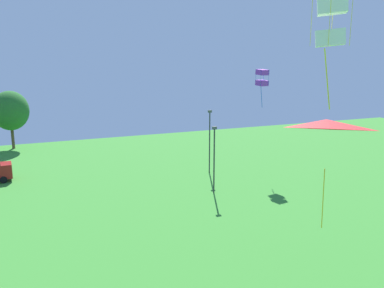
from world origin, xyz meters
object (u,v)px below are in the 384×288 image
light_post_0 (214,156)px  kite_flying_4 (262,78)px  kite_flying_1 (331,22)px  light_post_1 (210,138)px  kite_flying_3 (325,142)px  treeline_tree_3 (10,111)px

light_post_0 → kite_flying_4: bearing=31.5°
light_post_0 → kite_flying_1: bearing=-98.7°
kite_flying_1 → light_post_1: size_ratio=0.75×
kite_flying_1 → kite_flying_3: size_ratio=1.02×
treeline_tree_3 → light_post_0: bearing=-58.8°
kite_flying_3 → light_post_1: kite_flying_3 is taller
light_post_0 → treeline_tree_3: bearing=121.2°
kite_flying_3 → treeline_tree_3: treeline_tree_3 is taller
light_post_1 → kite_flying_1: bearing=-102.5°
kite_flying_3 → treeline_tree_3: (-15.81, 38.44, -1.96)m
kite_flying_1 → kite_flying_3: kite_flying_1 is taller
kite_flying_3 → kite_flying_4: (7.11, 17.24, 2.56)m
light_post_1 → kite_flying_3: bearing=-96.5°
light_post_0 → kite_flying_3: bearing=-88.9°
kite_flying_1 → light_post_0: 18.28m
kite_flying_3 → treeline_tree_3: bearing=112.4°
light_post_0 → treeline_tree_3: (-15.57, 25.70, 1.57)m
kite_flying_4 → kite_flying_3: bearing=-112.4°
kite_flying_1 → treeline_tree_3: size_ratio=0.64×
kite_flying_4 → light_post_1: 7.75m
treeline_tree_3 → kite_flying_1: bearing=-72.3°
kite_flying_3 → light_post_0: bearing=91.1°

